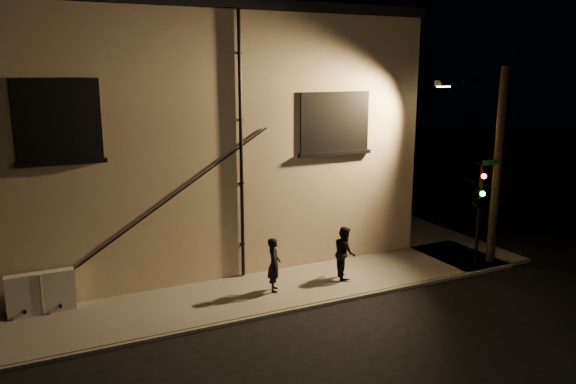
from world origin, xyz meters
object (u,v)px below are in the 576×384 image
pedestrian_b (345,252)px  streetlamp_pole (494,162)px  utility_cabinet (41,293)px  traffic_signal (478,197)px  pedestrian_a (274,265)px

pedestrian_b → streetlamp_pole: (5.37, -0.78, 2.68)m
streetlamp_pole → pedestrian_b: bearing=171.7°
utility_cabinet → traffic_signal: traffic_signal is taller
pedestrian_a → traffic_signal: (6.96, -1.07, 1.63)m
pedestrian_a → pedestrian_b: 2.50m
utility_cabinet → pedestrian_a: (6.44, -1.36, 0.25)m
streetlamp_pole → traffic_signal: bearing=-160.8°
pedestrian_a → traffic_signal: 7.23m
pedestrian_a → streetlamp_pole: 8.35m
pedestrian_a → pedestrian_b: size_ratio=0.98×
traffic_signal → streetlamp_pole: streetlamp_pole is taller
utility_cabinet → pedestrian_a: bearing=-11.9°
utility_cabinet → pedestrian_b: bearing=-8.5°
pedestrian_a → streetlamp_pole: bearing=-72.9°
utility_cabinet → streetlamp_pole: bearing=-8.4°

